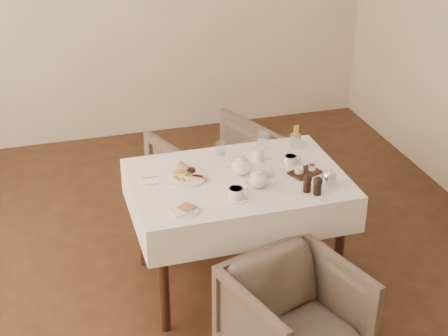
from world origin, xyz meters
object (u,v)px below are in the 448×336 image
teapot_centre (241,165)px  breakfast_plate (183,175)px  table (237,194)px  armchair_far (215,175)px  armchair_near (295,319)px

teapot_centre → breakfast_plate: bearing=-170.2°
table → armchair_far: table is taller
table → teapot_centre: size_ratio=7.57×
armchair_far → teapot_centre: teapot_centre is taller
table → breakfast_plate: bearing=162.5°
table → teapot_centre: bearing=38.3°
table → breakfast_plate: size_ratio=4.41×
armchair_near → armchair_far: armchair_far is taller
table → armchair_far: (0.08, 0.79, -0.29)m
table → armchair_near: table is taller
teapot_centre → armchair_far: bearing=108.3°
breakfast_plate → teapot_centre: bearing=-3.6°
armchair_near → breakfast_plate: size_ratio=2.26×
teapot_centre → armchair_near: bearing=-64.8°
table → armchair_near: bearing=-84.6°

